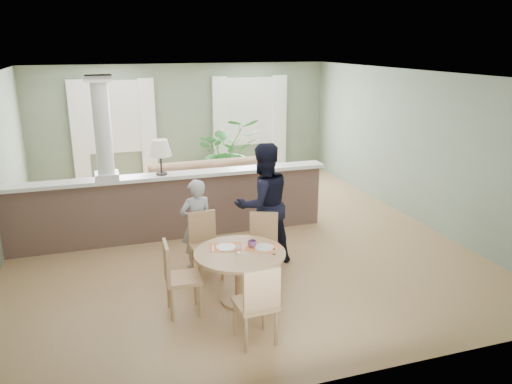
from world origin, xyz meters
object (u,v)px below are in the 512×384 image
object	(u,v)px
chair_near	(258,302)
chair_far_boy	(205,241)
chair_far_man	(263,243)
houseplant	(228,152)
man_person	(263,204)
chair_side	(177,275)
child_person	(197,224)
sofa	(213,188)
dining_table	(240,262)

from	to	relation	value
chair_near	chair_far_boy	bearing A→B (deg)	-88.29
chair_far_boy	chair_far_man	size ratio (longest dim) A/B	1.00
houseplant	man_person	xyz separation A→B (m)	(-0.58, -4.21, 0.12)
chair_side	child_person	world-z (taller)	child_person
sofa	chair_far_boy	size ratio (longest dim) A/B	3.35
chair_far_man	chair_side	size ratio (longest dim) A/B	0.99
houseplant	chair_far_man	size ratio (longest dim) A/B	1.73
chair_near	man_person	bearing A→B (deg)	-113.66
chair_far_man	man_person	bearing A→B (deg)	94.23
man_person	sofa	bearing A→B (deg)	-96.69
houseplant	dining_table	bearing A→B (deg)	-103.23
chair_far_boy	child_person	distance (m)	0.34
dining_table	chair_side	size ratio (longest dim) A/B	1.24
chair_far_boy	child_person	size ratio (longest dim) A/B	0.69
dining_table	chair_far_man	distance (m)	0.78
sofa	chair_side	distance (m)	3.93
dining_table	houseplant	bearing A→B (deg)	76.77
sofa	chair_far_man	distance (m)	3.07
chair_near	child_person	size ratio (longest dim) A/B	0.71
dining_table	chair_near	xyz separation A→B (m)	(-0.08, -0.96, -0.03)
child_person	houseplant	bearing A→B (deg)	-119.45
houseplant	man_person	size ratio (longest dim) A/B	0.87
child_person	man_person	size ratio (longest dim) A/B	0.73
chair_far_boy	chair_near	xyz separation A→B (m)	(0.17, -1.85, 0.02)
houseplant	chair_far_man	world-z (taller)	houseplant
houseplant	child_person	size ratio (longest dim) A/B	1.19
dining_table	chair_far_man	bearing A→B (deg)	49.88
houseplant	child_person	bearing A→B (deg)	-110.73
dining_table	chair_far_boy	bearing A→B (deg)	105.74
sofa	chair_far_man	bearing A→B (deg)	-92.27
chair_side	man_person	world-z (taller)	man_person
dining_table	child_person	distance (m)	1.23
chair_far_boy	chair_far_man	bearing A→B (deg)	-27.21
dining_table	child_person	xyz separation A→B (m)	(-0.30, 1.19, 0.12)
houseplant	man_person	distance (m)	4.25
houseplant	chair_near	world-z (taller)	houseplant
sofa	houseplant	world-z (taller)	houseplant
dining_table	chair_near	world-z (taller)	chair_near
chair_near	chair_side	size ratio (longest dim) A/B	1.02
sofa	chair_far_boy	world-z (taller)	chair_far_boy
sofa	chair_side	bearing A→B (deg)	-111.52
chair_side	chair_far_boy	bearing A→B (deg)	-28.75
chair_far_boy	chair_side	distance (m)	1.07
houseplant	chair_far_boy	world-z (taller)	houseplant
dining_table	chair_far_man	world-z (taller)	chair_far_man
chair_far_man	chair_far_boy	bearing A→B (deg)	-179.00
child_person	man_person	xyz separation A→B (m)	(0.96, -0.13, 0.24)
chair_far_boy	chair_near	world-z (taller)	chair_near
dining_table	man_person	size ratio (longest dim) A/B	0.63
chair_far_man	chair_near	size ratio (longest dim) A/B	0.97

